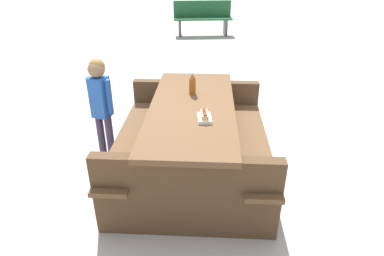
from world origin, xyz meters
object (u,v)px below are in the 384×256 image
(child_in_coat, at_px, (100,98))
(soda_bottle, at_px, (192,84))
(hotdog_tray, at_px, (204,116))
(park_bench_mid, at_px, (203,17))
(picnic_table, at_px, (192,136))

(child_in_coat, bearing_deg, soda_bottle, 97.55)
(soda_bottle, distance_m, hotdog_tray, 0.57)
(soda_bottle, distance_m, park_bench_mid, 6.06)
(picnic_table, distance_m, hotdog_tray, 0.45)
(soda_bottle, relative_size, park_bench_mid, 0.14)
(picnic_table, height_order, soda_bottle, soda_bottle)
(soda_bottle, distance_m, child_in_coat, 0.93)
(picnic_table, xyz_separation_m, soda_bottle, (-0.28, -0.05, 0.41))
(hotdog_tray, xyz_separation_m, child_in_coat, (-0.41, -1.11, -0.09))
(soda_bottle, relative_size, hotdog_tray, 1.10)
(picnic_table, bearing_deg, child_in_coat, -99.22)
(picnic_table, relative_size, park_bench_mid, 1.27)
(hotdog_tray, bearing_deg, park_bench_mid, -170.83)
(park_bench_mid, bearing_deg, child_in_coat, -0.55)
(hotdog_tray, bearing_deg, child_in_coat, -110.41)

